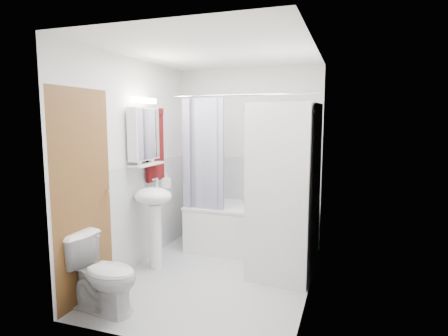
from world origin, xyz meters
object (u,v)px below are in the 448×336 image
(sink, at_px, (154,209))
(toilet, at_px, (103,274))
(washer_dryer, at_px, (283,191))
(bathtub, at_px, (248,226))

(sink, distance_m, toilet, 1.08)
(washer_dryer, relative_size, toilet, 2.70)
(bathtub, distance_m, toilet, 2.09)
(sink, xyz_separation_m, toilet, (0.04, -1.01, -0.36))
(bathtub, xyz_separation_m, sink, (-0.88, -0.91, 0.37))
(sink, relative_size, washer_dryer, 0.55)
(sink, bearing_deg, toilet, -87.48)
(bathtub, relative_size, sink, 1.51)
(washer_dryer, bearing_deg, bathtub, 136.80)
(bathtub, relative_size, washer_dryer, 0.84)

